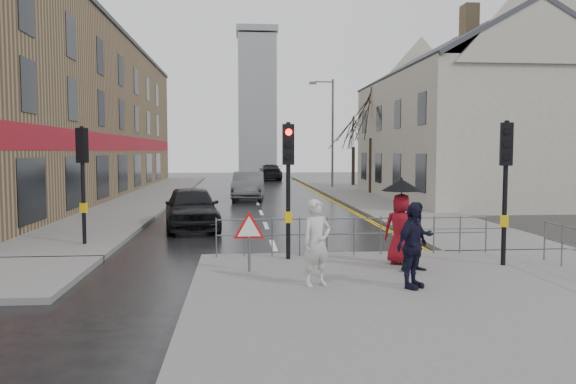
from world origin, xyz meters
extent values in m
plane|color=black|center=(0.00, 0.00, 0.00)|extent=(120.00, 120.00, 0.00)
cube|color=#605E5B|center=(3.00, -3.50, 0.07)|extent=(10.00, 9.00, 0.14)
cube|color=#605E5B|center=(-6.50, 23.00, 0.07)|extent=(4.00, 44.00, 0.14)
cube|color=#605E5B|center=(6.50, 25.00, 0.07)|extent=(4.00, 40.00, 0.14)
cube|color=#605E5B|center=(6.50, 3.00, 0.07)|extent=(4.00, 4.20, 0.14)
cube|color=olive|center=(-12.00, 22.00, 5.00)|extent=(8.00, 42.00, 10.00)
cube|color=#BCB7A4|center=(12.00, 18.00, 3.50)|extent=(9.00, 16.00, 7.00)
cube|color=olive|center=(10.50, 14.00, 9.20)|extent=(0.70, 0.90, 1.80)
cube|color=olive|center=(13.20, 22.00, 9.20)|extent=(0.70, 0.90, 1.80)
cube|color=gray|center=(1.50, 62.00, 9.00)|extent=(5.00, 5.00, 18.00)
cylinder|color=black|center=(0.20, 0.20, 1.84)|extent=(0.11, 0.11, 3.40)
cube|color=black|center=(0.20, 0.20, 2.99)|extent=(0.28, 0.22, 1.00)
cylinder|color=#FF0C07|center=(0.20, 0.06, 3.29)|extent=(0.16, 0.04, 0.16)
cylinder|color=black|center=(0.20, 0.06, 2.99)|extent=(0.16, 0.04, 0.16)
cylinder|color=black|center=(0.20, 0.06, 2.69)|extent=(0.16, 0.04, 0.16)
cube|color=gold|center=(0.20, 0.20, 1.19)|extent=(0.18, 0.14, 0.28)
cylinder|color=black|center=(5.20, -1.00, 1.84)|extent=(0.11, 0.11, 3.40)
cube|color=black|center=(5.20, -1.00, 2.99)|extent=(0.34, 0.30, 1.00)
cylinder|color=black|center=(5.15, -1.13, 3.29)|extent=(0.16, 0.09, 0.16)
cylinder|color=black|center=(5.15, -1.13, 2.99)|extent=(0.16, 0.09, 0.16)
cylinder|color=black|center=(5.15, -1.13, 2.69)|extent=(0.16, 0.09, 0.16)
cube|color=gold|center=(5.20, -1.00, 1.19)|extent=(0.22, 0.19, 0.28)
cylinder|color=black|center=(-5.50, 3.00, 1.84)|extent=(0.11, 0.11, 3.40)
cube|color=black|center=(-5.50, 3.00, 2.99)|extent=(0.34, 0.30, 1.00)
cylinder|color=black|center=(-5.45, 3.13, 3.29)|extent=(0.16, 0.09, 0.16)
cylinder|color=black|center=(-5.45, 3.13, 2.99)|extent=(0.16, 0.09, 0.16)
cylinder|color=black|center=(-5.45, 3.13, 2.69)|extent=(0.16, 0.09, 0.16)
cube|color=gold|center=(-5.50, 3.00, 1.19)|extent=(0.22, 0.19, 0.28)
cylinder|color=#595B5E|center=(-1.60, 0.60, 0.64)|extent=(0.04, 0.04, 1.00)
cylinder|color=#595B5E|center=(5.50, 0.60, 0.64)|extent=(0.04, 0.04, 1.00)
cylinder|color=#595B5E|center=(1.95, 0.60, 1.09)|extent=(7.10, 0.04, 0.04)
cylinder|color=#595B5E|center=(1.95, 0.60, 0.69)|extent=(7.10, 0.04, 0.04)
cylinder|color=#595B5E|center=(6.50, -0.50, 0.64)|extent=(0.04, 0.04, 1.00)
cylinder|color=#595B5E|center=(-0.80, -1.20, 0.56)|extent=(0.06, 0.06, 0.85)
cylinder|color=red|center=(-0.80, -1.20, 1.09)|extent=(0.80, 0.03, 0.80)
cylinder|color=white|center=(-0.80, -1.22, 1.09)|extent=(0.60, 0.03, 0.60)
cylinder|color=#595B5E|center=(6.00, 28.00, 4.14)|extent=(0.16, 0.16, 8.00)
cylinder|color=#595B5E|center=(5.30, 28.00, 7.94)|extent=(1.40, 0.10, 0.10)
cube|color=#595B5E|center=(4.50, 28.00, 7.84)|extent=(0.50, 0.25, 0.18)
cylinder|color=#32261C|center=(7.50, 22.00, 1.89)|extent=(0.26, 0.26, 3.50)
cylinder|color=#32261C|center=(8.00, 30.00, 1.64)|extent=(0.26, 0.26, 3.00)
imported|color=beige|center=(0.52, -2.63, 1.01)|extent=(0.75, 0.63, 1.73)
imported|color=black|center=(2.95, -1.48, 0.92)|extent=(0.84, 0.71, 1.55)
imported|color=maroon|center=(2.82, -0.67, 0.98)|extent=(0.98, 0.84, 1.69)
cylinder|color=black|center=(2.82, -0.67, 1.08)|extent=(0.02, 0.02, 1.89)
cone|color=black|center=(2.82, -0.67, 2.03)|extent=(0.96, 0.96, 0.28)
imported|color=black|center=(2.35, -3.00, 0.97)|extent=(1.00, 0.96, 1.67)
imported|color=black|center=(-2.73, 6.86, 0.78)|extent=(2.45, 4.81, 1.57)
imported|color=#505456|center=(-0.45, 19.17, 0.80)|extent=(2.03, 4.99, 1.61)
imported|color=black|center=(2.07, 40.91, 0.76)|extent=(2.16, 5.26, 1.52)
camera|label=1|loc=(-1.03, -13.60, 2.83)|focal=35.00mm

